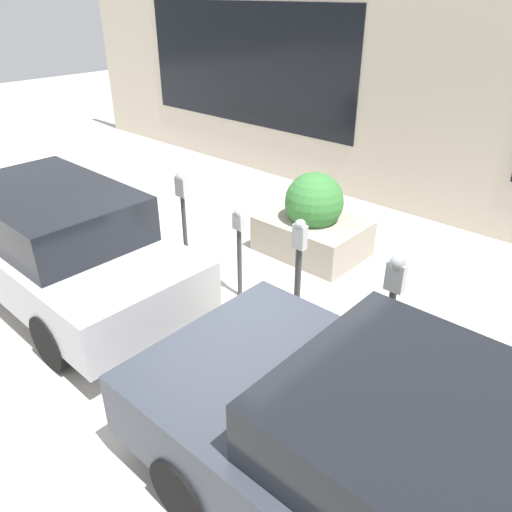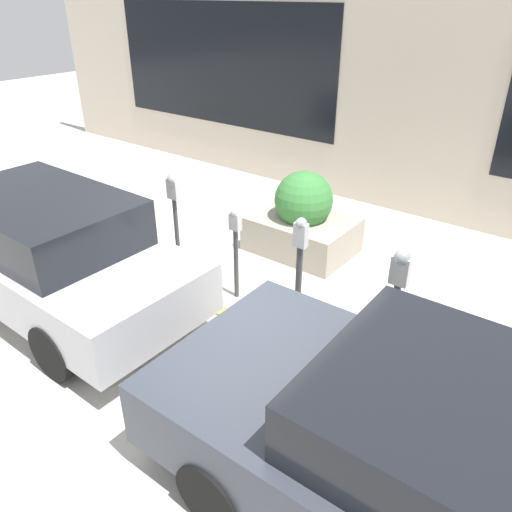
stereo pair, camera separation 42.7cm
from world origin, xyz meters
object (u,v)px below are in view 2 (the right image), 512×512
object	(u,v)px
planter_box	(303,220)
parked_car_front	(472,475)
parking_meter_middle	(236,239)
parking_meter_fourth	(174,203)
parking_meter_second	(300,260)
parked_car_middle	(41,247)
parking_meter_nearest	(397,288)

from	to	relation	value
planter_box	parked_car_front	size ratio (longest dim) A/B	0.32
parking_meter_middle	planter_box	size ratio (longest dim) A/B	0.82
parking_meter_middle	parking_meter_fourth	distance (m)	1.09
parking_meter_second	planter_box	xyz separation A→B (m)	(1.05, -1.73, -0.40)
parking_meter_second	parked_car_middle	bearing A→B (deg)	27.12
parking_meter_middle	parking_meter_nearest	bearing A→B (deg)	179.11
parking_meter_middle	parking_meter_fourth	size ratio (longest dim) A/B	0.85
parking_meter_fourth	planter_box	bearing A→B (deg)	-121.51
parked_car_middle	parking_meter_fourth	bearing A→B (deg)	-117.66
planter_box	parked_car_middle	distance (m)	3.71
parking_meter_nearest	parked_car_middle	bearing A→B (deg)	20.50
parked_car_front	parked_car_middle	bearing A→B (deg)	-1.25
parking_meter_middle	parked_car_middle	xyz separation A→B (m)	(1.89, 1.55, -0.08)
parking_meter_fourth	planter_box	distance (m)	2.03
parking_meter_middle	parking_meter_fourth	xyz separation A→B (m)	(1.07, 0.01, 0.22)
planter_box	parked_car_front	world-z (taller)	parked_car_front
parked_car_front	parked_car_middle	distance (m)	5.31
parking_meter_second	parked_car_middle	world-z (taller)	parked_car_middle
planter_box	parked_car_middle	bearing A→B (deg)	60.10
planter_box	parked_car_front	bearing A→B (deg)	136.51
parking_meter_fourth	parked_car_front	distance (m)	4.78
parking_meter_second	parking_meter_nearest	bearing A→B (deg)	-178.36
parked_car_front	parking_meter_second	bearing A→B (deg)	-33.27
planter_box	parked_car_front	xyz separation A→B (m)	(-3.46, 3.29, 0.23)
parking_meter_middle	parked_car_middle	size ratio (longest dim) A/B	0.27
parking_meter_second	parked_car_front	bearing A→B (deg)	147.13
parked_car_middle	parking_meter_nearest	bearing A→B (deg)	-159.06
parking_meter_nearest	parking_meter_middle	size ratio (longest dim) A/B	1.10
parking_meter_middle	planter_box	bearing A→B (deg)	-88.39
parking_meter_middle	parked_car_front	bearing A→B (deg)	154.53
parking_meter_second	parked_car_middle	xyz separation A→B (m)	(2.89, 1.48, -0.13)
parking_meter_fourth	parked_car_middle	distance (m)	1.77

